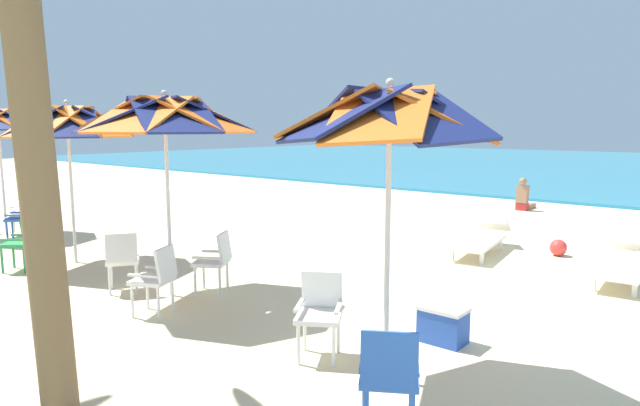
# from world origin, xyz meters

# --- Properties ---
(ground_plane) EXTENTS (80.00, 80.00, 0.00)m
(ground_plane) POSITION_xyz_m (0.00, 0.00, 0.00)
(ground_plane) COLOR beige
(surf_foam) EXTENTS (80.00, 0.70, 0.01)m
(surf_foam) POSITION_xyz_m (0.00, 9.40, 0.01)
(surf_foam) COLOR white
(surf_foam) RESTS_ON ground
(beach_umbrella_0) EXTENTS (2.04, 2.04, 2.75)m
(beach_umbrella_0) POSITION_xyz_m (0.06, -3.46, 2.39)
(beach_umbrella_0) COLOR silver
(beach_umbrella_0) RESTS_ON ground
(plastic_chair_0) EXTENTS (0.61, 0.62, 0.87)m
(plastic_chair_0) POSITION_xyz_m (0.59, -4.25, 0.50)
(plastic_chair_0) COLOR blue
(plastic_chair_0) RESTS_ON ground
(plastic_chair_1) EXTENTS (0.61, 0.62, 0.87)m
(plastic_chair_1) POSITION_xyz_m (-0.74, -3.45, 0.50)
(plastic_chair_1) COLOR white
(plastic_chair_1) RESTS_ON ground
(beach_umbrella_1) EXTENTS (2.43, 2.43, 2.81)m
(beach_umbrella_1) POSITION_xyz_m (-3.61, -3.20, 2.45)
(beach_umbrella_1) COLOR silver
(beach_umbrella_1) RESTS_ON ground
(plastic_chair_2) EXTENTS (0.63, 0.62, 0.87)m
(plastic_chair_2) POSITION_xyz_m (-4.27, -3.53, 0.50)
(plastic_chair_2) COLOR white
(plastic_chair_2) RESTS_ON ground
(plastic_chair_3) EXTENTS (0.62, 0.61, 0.87)m
(plastic_chair_3) POSITION_xyz_m (-3.23, -2.72, 0.50)
(plastic_chair_3) COLOR white
(plastic_chair_3) RESTS_ON ground
(plastic_chair_4) EXTENTS (0.61, 0.59, 0.87)m
(plastic_chair_4) POSITION_xyz_m (-3.08, -3.78, 0.50)
(plastic_chair_4) COLOR white
(plastic_chair_4) RESTS_ON ground
(beach_umbrella_2) EXTENTS (2.16, 2.16, 2.77)m
(beach_umbrella_2) POSITION_xyz_m (-6.48, -3.11, 2.38)
(beach_umbrella_2) COLOR silver
(beach_umbrella_2) RESTS_ON ground
(plastic_chair_5) EXTENTS (0.63, 0.63, 0.87)m
(plastic_chair_5) POSITION_xyz_m (-6.61, -3.92, 0.50)
(plastic_chair_5) COLOR #2D8C4C
(plastic_chair_5) RESTS_ON ground
(plastic_chair_7) EXTENTS (0.61, 0.62, 0.87)m
(plastic_chair_7) POSITION_xyz_m (-10.20, -2.33, 0.50)
(plastic_chair_7) COLOR white
(plastic_chair_7) RESTS_ON ground
(plastic_chair_8) EXTENTS (0.62, 0.63, 0.87)m
(plastic_chair_8) POSITION_xyz_m (-9.16, -2.88, 0.50)
(plastic_chair_8) COLOR blue
(plastic_chair_8) RESTS_ON ground
(sun_lounger_0) EXTENTS (0.78, 2.19, 0.62)m
(sun_lounger_0) POSITION_xyz_m (1.06, 1.63, 0.28)
(sun_lounger_0) COLOR white
(sun_lounger_0) RESTS_ON ground
(sun_lounger_1) EXTENTS (0.92, 2.21, 0.62)m
(sun_lounger_1) POSITION_xyz_m (-1.35, 1.99, 0.28)
(sun_lounger_1) COLOR white
(sun_lounger_1) RESTS_ON ground
(palm_tree_1) EXTENTS (3.25, 3.16, 4.59)m
(palm_tree_1) POSITION_xyz_m (-1.65, -5.76, 3.03)
(palm_tree_1) COLOR brown
(palm_tree_1) RESTS_ON ground
(cooler_box) EXTENTS (0.50, 0.34, 0.40)m
(cooler_box) POSITION_xyz_m (0.07, -2.32, 0.20)
(cooler_box) COLOR blue
(cooler_box) RESTS_ON ground
(beach_ball) EXTENTS (0.30, 0.30, 0.30)m
(beach_ball) POSITION_xyz_m (-0.17, 2.68, 0.15)
(beach_ball) COLOR red
(beach_ball) RESTS_ON ground
(beachgoer_seated) EXTENTS (0.30, 0.93, 0.92)m
(beachgoer_seated) POSITION_xyz_m (-2.59, 7.86, 0.29)
(beachgoer_seated) COLOR red
(beachgoer_seated) RESTS_ON ground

